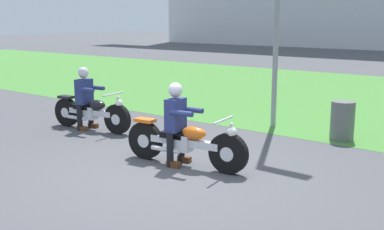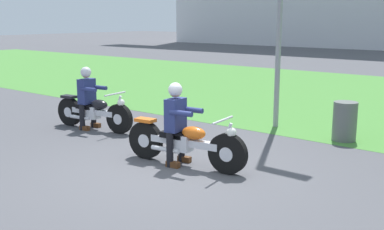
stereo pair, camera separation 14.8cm
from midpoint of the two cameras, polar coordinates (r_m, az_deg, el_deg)
name	(u,v)px [view 1 (the left image)]	position (r m, az deg, el deg)	size (l,w,h in m)	color
ground	(167,172)	(7.80, -3.59, -6.89)	(120.00, 120.00, 0.00)	#4C4C51
grass_verge	(360,97)	(15.85, 19.36, 2.00)	(60.00, 12.00, 0.01)	#478438
motorcycle_lead	(185,143)	(8.00, -1.38, -3.37)	(2.31, 0.67, 0.89)	black
rider_lead	(177,117)	(7.99, -2.41, -0.26)	(0.59, 0.51, 1.42)	black
motorcycle_follow	(91,112)	(10.83, -12.43, 0.30)	(2.15, 0.66, 0.88)	black
rider_follow	(85,93)	(10.87, -13.17, 2.58)	(0.59, 0.51, 1.41)	black
trash_can	(342,121)	(10.17, 17.27, -0.66)	(0.48, 0.48, 0.80)	#595E5B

